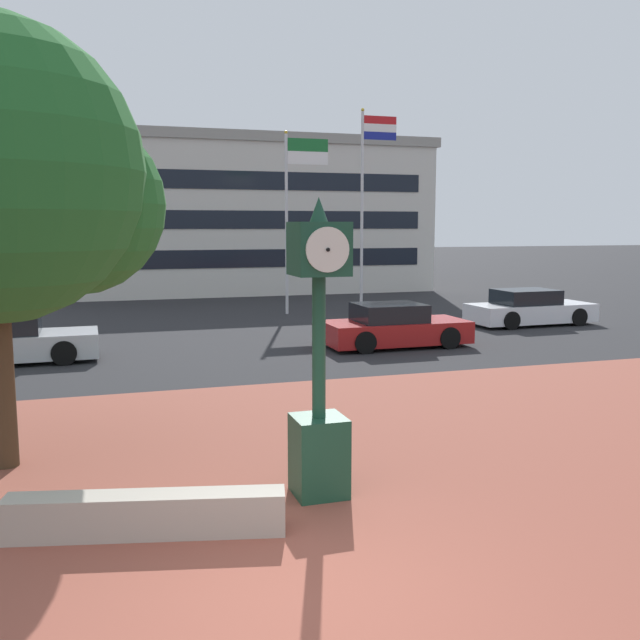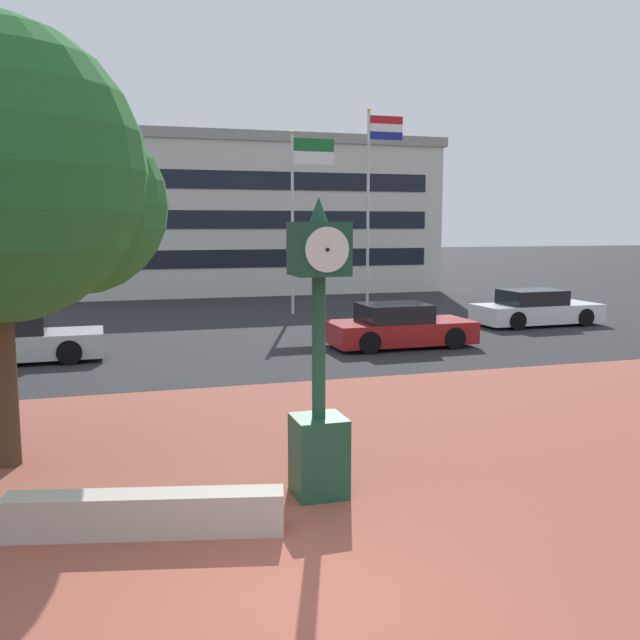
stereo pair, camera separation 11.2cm
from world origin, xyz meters
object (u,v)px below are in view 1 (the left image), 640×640
at_px(plaza_tree, 9,180).
at_px(civic_building, 228,216).
at_px(car_street_distant, 394,327).
at_px(flagpole_primary, 292,203).
at_px(car_street_far, 529,309).
at_px(car_street_near, 5,341).
at_px(street_clock, 319,369).
at_px(flagpole_secondary, 366,193).

height_order(plaza_tree, civic_building, civic_building).
height_order(car_street_distant, flagpole_primary, flagpole_primary).
height_order(car_street_far, car_street_distant, same).
distance_m(car_street_near, civic_building, 23.02).
bearing_deg(plaza_tree, flagpole_primary, 61.95).
xyz_separation_m(street_clock, car_street_near, (-5.11, 11.08, -1.14)).
bearing_deg(car_street_far, car_street_distant, -68.53).
height_order(car_street_near, car_street_far, same).
bearing_deg(civic_building, car_street_far, -67.60).
xyz_separation_m(plaza_tree, flagpole_primary, (8.64, 16.21, 0.23)).
bearing_deg(flagpole_secondary, plaza_tree, -125.97).
distance_m(street_clock, flagpole_secondary, 20.63).
xyz_separation_m(car_street_distant, flagpole_primary, (-0.80, 8.42, 3.88)).
xyz_separation_m(flagpole_primary, flagpole_secondary, (3.13, -0.00, 0.43)).
xyz_separation_m(street_clock, car_street_distant, (5.57, 10.38, -1.14)).
height_order(street_clock, car_street_near, street_clock).
bearing_deg(flagpole_secondary, street_clock, -112.76).
relative_size(car_street_near, civic_building, 0.22).
distance_m(street_clock, civic_building, 32.12).
relative_size(car_street_near, car_street_distant, 1.07).
height_order(car_street_near, flagpole_primary, flagpole_primary).
relative_size(flagpole_secondary, civic_building, 0.39).
bearing_deg(civic_building, plaza_tree, -105.91).
bearing_deg(car_street_near, car_street_far, 96.09).
relative_size(street_clock, car_street_far, 0.85).
bearing_deg(street_clock, flagpole_primary, 75.44).
bearing_deg(flagpole_secondary, car_street_near, -149.30).
bearing_deg(civic_building, car_street_near, -114.80).
relative_size(street_clock, flagpole_primary, 0.54).
bearing_deg(civic_building, car_street_distant, -86.94).
height_order(car_street_near, car_street_distant, same).
distance_m(car_street_distant, civic_building, 21.67).
distance_m(plaza_tree, flagpole_primary, 18.37).
height_order(flagpole_primary, civic_building, civic_building).
xyz_separation_m(car_street_far, car_street_distant, (-6.51, -2.78, -0.00)).
bearing_deg(car_street_far, plaza_tree, -58.13).
bearing_deg(flagpole_secondary, car_street_distant, -105.43).
bearing_deg(car_street_far, street_clock, -44.20).
bearing_deg(flagpole_primary, car_street_near, -141.98).
relative_size(flagpole_primary, civic_building, 0.35).
bearing_deg(flagpole_secondary, civic_building, 105.00).
xyz_separation_m(plaza_tree, car_street_far, (15.95, 10.57, -3.65)).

